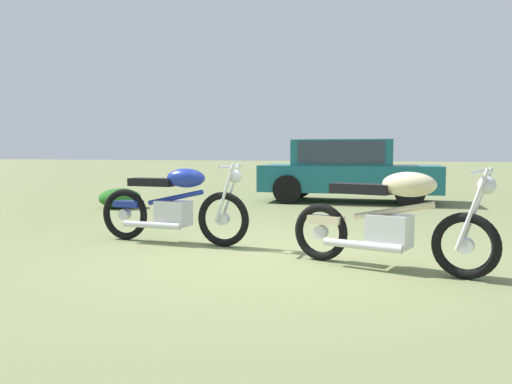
{
  "coord_description": "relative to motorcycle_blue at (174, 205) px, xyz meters",
  "views": [
    {
      "loc": [
        1.57,
        -5.45,
        1.15
      ],
      "look_at": [
        -0.55,
        1.26,
        0.6
      ],
      "focal_mm": 35.79,
      "sensor_mm": 36.0,
      "label": 1
    }
  ],
  "objects": [
    {
      "name": "ground_plane",
      "position": [
        1.35,
        -0.34,
        -0.48
      ],
      "size": [
        120.0,
        120.0,
        0.0
      ],
      "primitive_type": "plane",
      "color": "olive"
    },
    {
      "name": "motorcycle_blue",
      "position": [
        0.0,
        0.0,
        0.0
      ],
      "size": [
        2.09,
        0.64,
        1.02
      ],
      "rotation": [
        0.0,
        0.0,
        -0.05
      ],
      "color": "black",
      "rests_on": "ground"
    },
    {
      "name": "car_teal",
      "position": [
        1.37,
        6.11,
        0.31
      ],
      "size": [
        4.11,
        2.01,
        1.43
      ],
      "rotation": [
        0.0,
        0.0,
        0.06
      ],
      "color": "#19606B",
      "rests_on": "ground"
    },
    {
      "name": "shrub_low",
      "position": [
        -2.91,
        3.35,
        -0.28
      ],
      "size": [
        0.86,
        0.85,
        0.41
      ],
      "color": "#23631E",
      "rests_on": "ground"
    },
    {
      "name": "motorcycle_cream",
      "position": [
        2.68,
        -0.68,
        0.0
      ],
      "size": [
        2.01,
        0.86,
        1.02
      ],
      "rotation": [
        0.0,
        0.0,
        -0.28
      ],
      "color": "black",
      "rests_on": "ground"
    }
  ]
}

